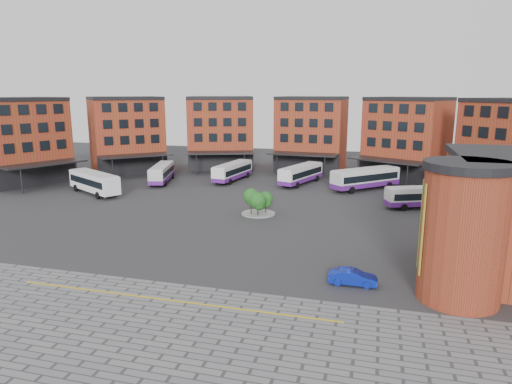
% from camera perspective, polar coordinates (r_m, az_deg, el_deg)
% --- Properties ---
extents(ground, '(160.00, 160.00, 0.00)m').
position_cam_1_polar(ground, '(48.80, -5.65, -6.15)').
color(ground, '#28282B').
rests_on(ground, ground).
extents(paving_zone, '(50.00, 22.00, 0.02)m').
position_cam_1_polar(paving_zone, '(30.05, -17.68, -19.22)').
color(paving_zone, slate).
rests_on(paving_zone, ground).
extents(yellow_line, '(26.00, 0.15, 0.02)m').
position_cam_1_polar(yellow_line, '(36.12, -10.68, -13.14)').
color(yellow_line, gold).
rests_on(yellow_line, paving_zone).
extents(main_building, '(94.14, 42.48, 14.60)m').
position_cam_1_polar(main_building, '(84.59, 0.45, 6.81)').
color(main_building, maroon).
rests_on(main_building, ground).
extents(tree_island, '(4.40, 4.40, 3.47)m').
position_cam_1_polar(tree_island, '(58.25, 0.27, -1.08)').
color(tree_island, gray).
rests_on(tree_island, ground).
extents(bus_a, '(11.52, 8.19, 3.32)m').
position_cam_1_polar(bus_a, '(74.79, -19.60, 1.28)').
color(bus_a, white).
rests_on(bus_a, ground).
extents(bus_b, '(5.30, 11.19, 3.08)m').
position_cam_1_polar(bus_b, '(81.18, -11.68, 2.35)').
color(bus_b, silver).
rests_on(bus_b, ground).
extents(bus_c, '(4.19, 11.42, 3.15)m').
position_cam_1_polar(bus_c, '(81.11, -2.94, 2.62)').
color(bus_c, white).
rests_on(bus_c, ground).
extents(bus_d, '(6.11, 11.63, 3.21)m').
position_cam_1_polar(bus_d, '(78.50, 5.64, 2.27)').
color(bus_d, white).
rests_on(bus_d, ground).
extents(bus_e, '(10.79, 10.59, 3.47)m').
position_cam_1_polar(bus_e, '(75.53, 13.52, 1.69)').
color(bus_e, silver).
rests_on(bus_e, ground).
extents(bus_f, '(10.56, 6.27, 2.94)m').
position_cam_1_polar(bus_f, '(65.87, 20.28, -0.54)').
color(bus_f, silver).
rests_on(bus_f, ground).
extents(blue_car, '(4.00, 1.47, 1.31)m').
position_cam_1_polar(blue_car, '(38.75, 12.00, -10.37)').
color(blue_car, '#0C1FA3').
rests_on(blue_car, ground).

